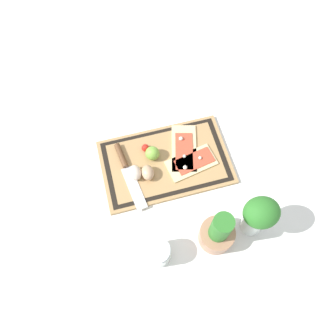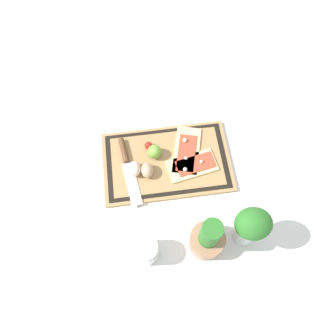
{
  "view_description": "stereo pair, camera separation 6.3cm",
  "coord_description": "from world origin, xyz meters",
  "px_view_note": "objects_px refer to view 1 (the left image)",
  "views": [
    {
      "loc": [
        0.13,
        0.52,
        1.13
      ],
      "look_at": [
        0.0,
        0.04,
        0.03
      ],
      "focal_mm": 35.0,
      "sensor_mm": 36.0,
      "label": 1
    },
    {
      "loc": [
        0.07,
        0.53,
        1.13
      ],
      "look_at": [
        0.0,
        0.04,
        0.03
      ],
      "focal_mm": 35.0,
      "sensor_mm": 36.0,
      "label": 2
    }
  ],
  "objects_px": {
    "pizza_slice_near": "(184,149)",
    "egg_brown": "(148,173)",
    "sauce_jar": "(158,253)",
    "knife": "(125,165)",
    "cherry_tomato_red": "(145,148)",
    "lime": "(152,153)",
    "herb_glass": "(259,216)",
    "pizza_slice_far": "(192,163)",
    "egg_pink": "(135,173)",
    "herb_pot": "(218,233)"
  },
  "relations": [
    {
      "from": "egg_pink",
      "to": "sauce_jar",
      "type": "relative_size",
      "value": 0.64
    },
    {
      "from": "knife",
      "to": "cherry_tomato_red",
      "type": "xyz_separation_m",
      "value": [
        -0.09,
        -0.05,
        0.01
      ]
    },
    {
      "from": "pizza_slice_near",
      "to": "egg_brown",
      "type": "xyz_separation_m",
      "value": [
        0.16,
        0.07,
        0.02
      ]
    },
    {
      "from": "knife",
      "to": "egg_brown",
      "type": "bearing_deg",
      "value": 141.8
    },
    {
      "from": "herb_pot",
      "to": "herb_glass",
      "type": "bearing_deg",
      "value": -176.06
    },
    {
      "from": "herb_pot",
      "to": "egg_pink",
      "type": "bearing_deg",
      "value": -54.05
    },
    {
      "from": "pizza_slice_far",
      "to": "cherry_tomato_red",
      "type": "distance_m",
      "value": 0.18
    },
    {
      "from": "pizza_slice_far",
      "to": "herb_pot",
      "type": "height_order",
      "value": "herb_pot"
    },
    {
      "from": "cherry_tomato_red",
      "to": "herb_glass",
      "type": "xyz_separation_m",
      "value": [
        -0.28,
        0.38,
        0.09
      ]
    },
    {
      "from": "pizza_slice_far",
      "to": "lime",
      "type": "height_order",
      "value": "lime"
    },
    {
      "from": "egg_pink",
      "to": "knife",
      "type": "bearing_deg",
      "value": -57.63
    },
    {
      "from": "pizza_slice_far",
      "to": "knife",
      "type": "relative_size",
      "value": 0.71
    },
    {
      "from": "herb_glass",
      "to": "herb_pot",
      "type": "bearing_deg",
      "value": 3.94
    },
    {
      "from": "herb_pot",
      "to": "herb_glass",
      "type": "xyz_separation_m",
      "value": [
        -0.13,
        -0.01,
        0.05
      ]
    },
    {
      "from": "egg_brown",
      "to": "pizza_slice_far",
      "type": "bearing_deg",
      "value": -178.29
    },
    {
      "from": "knife",
      "to": "sauce_jar",
      "type": "height_order",
      "value": "sauce_jar"
    },
    {
      "from": "pizza_slice_near",
      "to": "pizza_slice_far",
      "type": "xyz_separation_m",
      "value": [
        -0.01,
        0.06,
        0.0
      ]
    },
    {
      "from": "egg_pink",
      "to": "lime",
      "type": "height_order",
      "value": "lime"
    },
    {
      "from": "cherry_tomato_red",
      "to": "sauce_jar",
      "type": "distance_m",
      "value": 0.4
    },
    {
      "from": "lime",
      "to": "sauce_jar",
      "type": "relative_size",
      "value": 0.58
    },
    {
      "from": "knife",
      "to": "sauce_jar",
      "type": "distance_m",
      "value": 0.35
    },
    {
      "from": "pizza_slice_near",
      "to": "herb_pot",
      "type": "height_order",
      "value": "herb_pot"
    },
    {
      "from": "pizza_slice_near",
      "to": "egg_brown",
      "type": "height_order",
      "value": "egg_brown"
    },
    {
      "from": "lime",
      "to": "cherry_tomato_red",
      "type": "relative_size",
      "value": 1.83
    },
    {
      "from": "pizza_slice_near",
      "to": "cherry_tomato_red",
      "type": "height_order",
      "value": "cherry_tomato_red"
    },
    {
      "from": "cherry_tomato_red",
      "to": "herb_glass",
      "type": "height_order",
      "value": "herb_glass"
    },
    {
      "from": "egg_pink",
      "to": "lime",
      "type": "bearing_deg",
      "value": -143.72
    },
    {
      "from": "sauce_jar",
      "to": "herb_glass",
      "type": "relative_size",
      "value": 0.44
    },
    {
      "from": "lime",
      "to": "cherry_tomato_red",
      "type": "height_order",
      "value": "lime"
    },
    {
      "from": "sauce_jar",
      "to": "pizza_slice_near",
      "type": "bearing_deg",
      "value": -118.33
    },
    {
      "from": "pizza_slice_far",
      "to": "egg_pink",
      "type": "distance_m",
      "value": 0.22
    },
    {
      "from": "egg_brown",
      "to": "cherry_tomato_red",
      "type": "height_order",
      "value": "egg_brown"
    },
    {
      "from": "pizza_slice_near",
      "to": "lime",
      "type": "bearing_deg",
      "value": -0.53
    },
    {
      "from": "pizza_slice_near",
      "to": "sauce_jar",
      "type": "relative_size",
      "value": 2.36
    },
    {
      "from": "pizza_slice_far",
      "to": "egg_pink",
      "type": "height_order",
      "value": "egg_pink"
    },
    {
      "from": "pizza_slice_near",
      "to": "egg_brown",
      "type": "distance_m",
      "value": 0.17
    },
    {
      "from": "lime",
      "to": "sauce_jar",
      "type": "xyz_separation_m",
      "value": [
        0.07,
        0.36,
        -0.0
      ]
    },
    {
      "from": "knife",
      "to": "egg_pink",
      "type": "distance_m",
      "value": 0.06
    },
    {
      "from": "cherry_tomato_red",
      "to": "knife",
      "type": "bearing_deg",
      "value": 27.88
    },
    {
      "from": "pizza_slice_near",
      "to": "herb_glass",
      "type": "height_order",
      "value": "herb_glass"
    },
    {
      "from": "lime",
      "to": "herb_glass",
      "type": "distance_m",
      "value": 0.44
    },
    {
      "from": "egg_pink",
      "to": "pizza_slice_near",
      "type": "bearing_deg",
      "value": -164.21
    },
    {
      "from": "herb_glass",
      "to": "egg_brown",
      "type": "bearing_deg",
      "value": -42.27
    },
    {
      "from": "knife",
      "to": "egg_pink",
      "type": "height_order",
      "value": "egg_pink"
    },
    {
      "from": "egg_pink",
      "to": "pizza_slice_far",
      "type": "bearing_deg",
      "value": 178.23
    },
    {
      "from": "pizza_slice_near",
      "to": "herb_glass",
      "type": "xyz_separation_m",
      "value": [
        -0.14,
        0.34,
        0.1
      ]
    },
    {
      "from": "pizza_slice_near",
      "to": "knife",
      "type": "bearing_deg",
      "value": 2.62
    },
    {
      "from": "pizza_slice_far",
      "to": "herb_glass",
      "type": "relative_size",
      "value": 0.94
    },
    {
      "from": "pizza_slice_near",
      "to": "egg_pink",
      "type": "relative_size",
      "value": 3.69
    },
    {
      "from": "herb_glass",
      "to": "cherry_tomato_red",
      "type": "bearing_deg",
      "value": -53.05
    }
  ]
}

